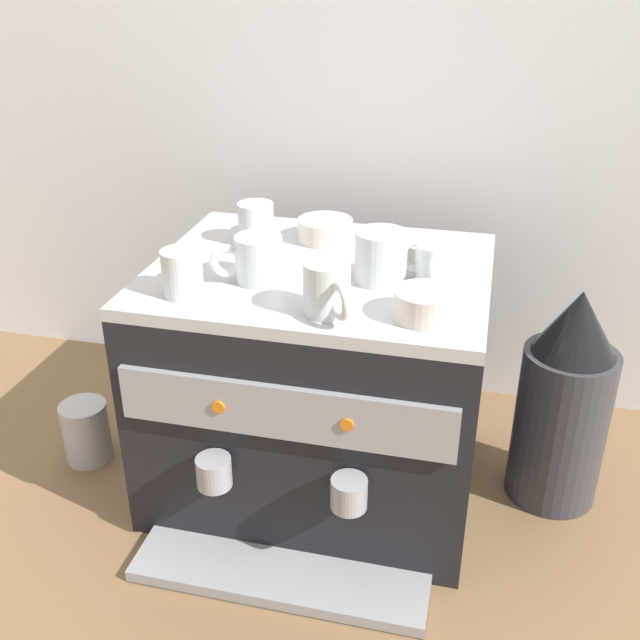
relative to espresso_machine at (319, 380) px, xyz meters
name	(u,v)px	position (x,y,z in m)	size (l,w,h in m)	color
ground_plane	(320,473)	(0.00, 0.00, -0.22)	(4.00, 4.00, 0.00)	brown
tiled_backsplash_wall	(364,133)	(0.00, 0.40, 0.36)	(2.80, 0.03, 1.15)	silver
espresso_machine	(319,380)	(0.00, 0.00, 0.00)	(0.57, 0.57, 0.43)	black
ceramic_cup_0	(256,259)	(-0.09, -0.07, 0.26)	(0.11, 0.08, 0.08)	silver
ceramic_cup_1	(434,263)	(0.19, -0.01, 0.25)	(0.06, 0.09, 0.06)	silver
ceramic_cup_2	(328,289)	(0.05, -0.16, 0.26)	(0.08, 0.10, 0.08)	silver
ceramic_cup_3	(183,272)	(-0.18, -0.15, 0.26)	(0.06, 0.10, 0.07)	silver
ceramic_cup_4	(257,223)	(-0.14, 0.09, 0.26)	(0.06, 0.10, 0.07)	silver
ceramic_cup_5	(384,256)	(0.11, -0.02, 0.26)	(0.13, 0.08, 0.08)	silver
ceramic_bowl_0	(325,230)	(-0.02, 0.13, 0.24)	(0.10, 0.10, 0.04)	beige
ceramic_bowl_1	(425,305)	(0.19, -0.14, 0.24)	(0.09, 0.09, 0.04)	beige
ceramic_bowl_2	(424,249)	(0.16, 0.09, 0.24)	(0.10, 0.10, 0.03)	beige
coffee_grinder	(564,403)	(0.43, 0.06, -0.02)	(0.16, 0.16, 0.41)	#333338
milk_pitcher	(86,432)	(-0.46, -0.05, -0.15)	(0.09, 0.09, 0.12)	#B7B7BC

